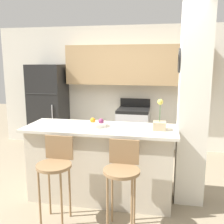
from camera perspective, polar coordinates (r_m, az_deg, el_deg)
ground_plane at (r=3.77m, az=-2.41°, el=-18.07°), size 14.00×14.00×0.00m
wall_back at (r=5.42m, az=3.99°, el=7.39°), size 5.60×0.38×2.55m
pillar_right at (r=3.44m, az=17.16°, el=1.30°), size 0.38×0.32×2.55m
counter_bar at (r=3.55m, az=-2.48°, el=-10.98°), size 1.97×0.71×0.99m
refrigerator at (r=5.68m, az=-13.63°, el=1.07°), size 0.70×0.66×1.77m
stove_range at (r=5.30m, az=4.63°, el=-4.03°), size 0.62×0.64×1.07m
bar_stool_left at (r=3.09m, az=-12.22°, el=-11.41°), size 0.39×0.39×0.98m
bar_stool_right at (r=2.89m, az=2.24°, el=-12.79°), size 0.39×0.39×0.98m
orchid_vase at (r=3.29m, az=10.32°, el=-2.35°), size 0.16×0.16×0.38m
fruit_bowl at (r=3.43m, az=-3.31°, el=-2.58°), size 0.28×0.28×0.11m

